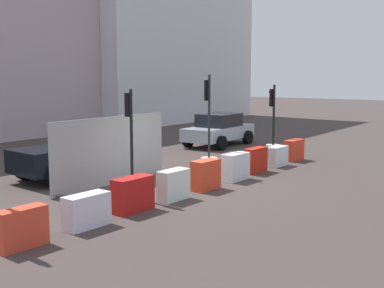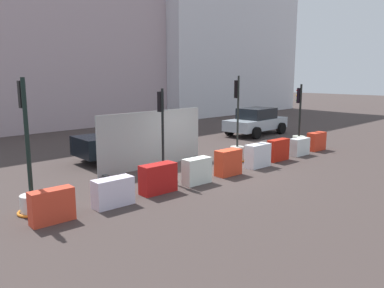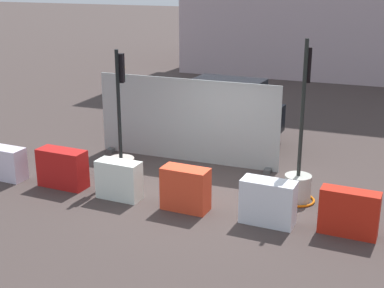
{
  "view_description": "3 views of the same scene",
  "coord_description": "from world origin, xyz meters",
  "px_view_note": "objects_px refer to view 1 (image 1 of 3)",
  "views": [
    {
      "loc": [
        -12.29,
        -9.25,
        3.45
      ],
      "look_at": [
        1.24,
        0.55,
        1.14
      ],
      "focal_mm": 46.37,
      "sensor_mm": 36.0,
      "label": 1
    },
    {
      "loc": [
        -10.22,
        -9.43,
        3.51
      ],
      "look_at": [
        -0.22,
        0.78,
        0.92
      ],
      "focal_mm": 35.72,
      "sensor_mm": 36.0,
      "label": 2
    },
    {
      "loc": [
        3.81,
        -10.47,
        4.77
      ],
      "look_at": [
        -0.23,
        -0.13,
        1.18
      ],
      "focal_mm": 50.47,
      "sensor_mm": 36.0,
      "label": 3
    }
  ],
  "objects_px": {
    "construction_barrier_3": "(174,185)",
    "construction_barrier_4": "(206,175)",
    "traffic_light_1": "(132,178)",
    "construction_barrier_8": "(294,150)",
    "construction_barrier_7": "(277,156)",
    "car_silver_hatchback": "(219,129)",
    "construction_barrier_0": "(22,228)",
    "traffic_light_3": "(273,144)",
    "traffic_light_2": "(209,158)",
    "construction_barrier_6": "(256,160)",
    "construction_barrier_2": "(133,194)",
    "construction_barrier_5": "(236,167)",
    "construction_barrier_1": "(87,211)",
    "car_black_sedan": "(76,151)"
  },
  "relations": [
    {
      "from": "construction_barrier_1",
      "to": "construction_barrier_5",
      "type": "distance_m",
      "value": 6.47
    },
    {
      "from": "traffic_light_3",
      "to": "construction_barrier_8",
      "type": "xyz_separation_m",
      "value": [
        -0.19,
        -1.06,
        -0.14
      ]
    },
    {
      "from": "traffic_light_1",
      "to": "construction_barrier_7",
      "type": "xyz_separation_m",
      "value": [
        6.98,
        -1.08,
        -0.19
      ]
    },
    {
      "from": "construction_barrier_1",
      "to": "car_silver_hatchback",
      "type": "height_order",
      "value": "car_silver_hatchback"
    },
    {
      "from": "construction_barrier_5",
      "to": "construction_barrier_8",
      "type": "relative_size",
      "value": 1.04
    },
    {
      "from": "traffic_light_3",
      "to": "construction_barrier_1",
      "type": "bearing_deg",
      "value": -174.84
    },
    {
      "from": "construction_barrier_3",
      "to": "car_black_sedan",
      "type": "bearing_deg",
      "value": 83.27
    },
    {
      "from": "traffic_light_2",
      "to": "construction_barrier_0",
      "type": "distance_m",
      "value": 8.6
    },
    {
      "from": "traffic_light_1",
      "to": "construction_barrier_6",
      "type": "distance_m",
      "value": 5.46
    },
    {
      "from": "traffic_light_3",
      "to": "construction_barrier_3",
      "type": "xyz_separation_m",
      "value": [
        -8.23,
        -1.08,
        -0.14
      ]
    },
    {
      "from": "construction_barrier_7",
      "to": "car_silver_hatchback",
      "type": "height_order",
      "value": "car_silver_hatchback"
    },
    {
      "from": "car_silver_hatchback",
      "to": "construction_barrier_8",
      "type": "bearing_deg",
      "value": -111.3
    },
    {
      "from": "construction_barrier_0",
      "to": "construction_barrier_2",
      "type": "xyz_separation_m",
      "value": [
        3.33,
        0.05,
        0.03
      ]
    },
    {
      "from": "traffic_light_2",
      "to": "car_silver_hatchback",
      "type": "bearing_deg",
      "value": 30.06
    },
    {
      "from": "construction_barrier_4",
      "to": "car_silver_hatchback",
      "type": "height_order",
      "value": "car_silver_hatchback"
    },
    {
      "from": "traffic_light_1",
      "to": "traffic_light_2",
      "type": "bearing_deg",
      "value": 2.72
    },
    {
      "from": "construction_barrier_6",
      "to": "car_silver_hatchback",
      "type": "distance_m",
      "value": 7.06
    },
    {
      "from": "construction_barrier_4",
      "to": "construction_barrier_2",
      "type": "bearing_deg",
      "value": 177.45
    },
    {
      "from": "construction_barrier_0",
      "to": "construction_barrier_8",
      "type": "relative_size",
      "value": 1.02
    },
    {
      "from": "traffic_light_3",
      "to": "car_black_sedan",
      "type": "xyz_separation_m",
      "value": [
        -7.69,
        3.54,
        0.34
      ]
    },
    {
      "from": "construction_barrier_4",
      "to": "construction_barrier_8",
      "type": "distance_m",
      "value": 6.47
    },
    {
      "from": "construction_barrier_3",
      "to": "construction_barrier_4",
      "type": "relative_size",
      "value": 1.0
    },
    {
      "from": "construction_barrier_7",
      "to": "car_black_sedan",
      "type": "xyz_separation_m",
      "value": [
        -5.91,
        4.63,
        0.53
      ]
    },
    {
      "from": "construction_barrier_2",
      "to": "construction_barrier_7",
      "type": "bearing_deg",
      "value": -0.9
    },
    {
      "from": "traffic_light_1",
      "to": "construction_barrier_1",
      "type": "distance_m",
      "value": 2.83
    },
    {
      "from": "construction_barrier_4",
      "to": "construction_barrier_5",
      "type": "relative_size",
      "value": 0.93
    },
    {
      "from": "traffic_light_2",
      "to": "car_black_sedan",
      "type": "height_order",
      "value": "traffic_light_2"
    },
    {
      "from": "traffic_light_1",
      "to": "traffic_light_2",
      "type": "distance_m",
      "value": 4.19
    },
    {
      "from": "construction_barrier_6",
      "to": "car_black_sedan",
      "type": "distance_m",
      "value": 6.29
    },
    {
      "from": "traffic_light_2",
      "to": "construction_barrier_8",
      "type": "height_order",
      "value": "traffic_light_2"
    },
    {
      "from": "traffic_light_3",
      "to": "car_black_sedan",
      "type": "relative_size",
      "value": 0.74
    },
    {
      "from": "construction_barrier_3",
      "to": "construction_barrier_7",
      "type": "distance_m",
      "value": 6.45
    },
    {
      "from": "construction_barrier_3",
      "to": "construction_barrier_4",
      "type": "height_order",
      "value": "construction_barrier_4"
    },
    {
      "from": "construction_barrier_0",
      "to": "construction_barrier_3",
      "type": "distance_m",
      "value": 4.86
    },
    {
      "from": "car_black_sedan",
      "to": "construction_barrier_2",
      "type": "bearing_deg",
      "value": -114.76
    },
    {
      "from": "traffic_light_1",
      "to": "construction_barrier_6",
      "type": "height_order",
      "value": "traffic_light_1"
    },
    {
      "from": "construction_barrier_1",
      "to": "construction_barrier_0",
      "type": "bearing_deg",
      "value": 179.44
    },
    {
      "from": "construction_barrier_1",
      "to": "construction_barrier_4",
      "type": "xyz_separation_m",
      "value": [
        4.72,
        -0.07,
        0.07
      ]
    },
    {
      "from": "construction_barrier_1",
      "to": "construction_barrier_2",
      "type": "xyz_separation_m",
      "value": [
        1.63,
        0.07,
        0.06
      ]
    },
    {
      "from": "construction_barrier_0",
      "to": "construction_barrier_3",
      "type": "relative_size",
      "value": 1.06
    },
    {
      "from": "traffic_light_3",
      "to": "car_silver_hatchback",
      "type": "relative_size",
      "value": 0.72
    },
    {
      "from": "traffic_light_1",
      "to": "construction_barrier_5",
      "type": "bearing_deg",
      "value": -16.08
    },
    {
      "from": "traffic_light_1",
      "to": "construction_barrier_2",
      "type": "xyz_separation_m",
      "value": [
        -1.0,
        -0.96,
        -0.13
      ]
    },
    {
      "from": "construction_barrier_0",
      "to": "construction_barrier_4",
      "type": "distance_m",
      "value": 6.43
    },
    {
      "from": "construction_barrier_8",
      "to": "car_black_sedan",
      "type": "distance_m",
      "value": 8.8
    },
    {
      "from": "traffic_light_1",
      "to": "construction_barrier_8",
      "type": "relative_size",
      "value": 2.97
    },
    {
      "from": "traffic_light_1",
      "to": "construction_barrier_0",
      "type": "bearing_deg",
      "value": -166.89
    },
    {
      "from": "traffic_light_1",
      "to": "construction_barrier_0",
      "type": "distance_m",
      "value": 4.45
    },
    {
      "from": "construction_barrier_2",
      "to": "construction_barrier_3",
      "type": "distance_m",
      "value": 1.54
    },
    {
      "from": "construction_barrier_6",
      "to": "car_silver_hatchback",
      "type": "bearing_deg",
      "value": 43.61
    }
  ]
}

